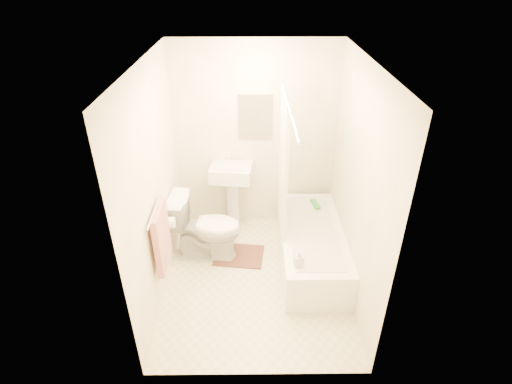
{
  "coord_description": "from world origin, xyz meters",
  "views": [
    {
      "loc": [
        -0.03,
        -3.39,
        3.17
      ],
      "look_at": [
        0.0,
        0.25,
        1.0
      ],
      "focal_mm": 28.0,
      "sensor_mm": 36.0,
      "label": 1
    }
  ],
  "objects_px": {
    "sink": "(232,193)",
    "bathtub": "(311,246)",
    "soap_bottle": "(299,259)",
    "toilet": "(206,227)",
    "bath_mat": "(239,255)"
  },
  "relations": [
    {
      "from": "soap_bottle",
      "to": "sink",
      "type": "bearing_deg",
      "value": 118.06
    },
    {
      "from": "bathtub",
      "to": "bath_mat",
      "type": "distance_m",
      "value": 0.88
    },
    {
      "from": "bath_mat",
      "to": "soap_bottle",
      "type": "xyz_separation_m",
      "value": [
        0.63,
        -0.7,
        0.54
      ]
    },
    {
      "from": "sink",
      "to": "bathtub",
      "type": "relative_size",
      "value": 0.62
    },
    {
      "from": "toilet",
      "to": "bath_mat",
      "type": "distance_m",
      "value": 0.55
    },
    {
      "from": "sink",
      "to": "soap_bottle",
      "type": "height_order",
      "value": "sink"
    },
    {
      "from": "soap_bottle",
      "to": "toilet",
      "type": "bearing_deg",
      "value": 143.82
    },
    {
      "from": "bathtub",
      "to": "bath_mat",
      "type": "height_order",
      "value": "bathtub"
    },
    {
      "from": "toilet",
      "to": "bathtub",
      "type": "height_order",
      "value": "toilet"
    },
    {
      "from": "sink",
      "to": "bath_mat",
      "type": "xyz_separation_m",
      "value": [
        0.09,
        -0.66,
        -0.49
      ]
    },
    {
      "from": "toilet",
      "to": "bathtub",
      "type": "bearing_deg",
      "value": -90.65
    },
    {
      "from": "sink",
      "to": "bathtub",
      "type": "xyz_separation_m",
      "value": [
        0.95,
        -0.76,
        -0.27
      ]
    },
    {
      "from": "toilet",
      "to": "sink",
      "type": "bearing_deg",
      "value": -18.66
    },
    {
      "from": "bath_mat",
      "to": "soap_bottle",
      "type": "distance_m",
      "value": 1.09
    },
    {
      "from": "bathtub",
      "to": "bath_mat",
      "type": "xyz_separation_m",
      "value": [
        -0.85,
        0.1,
        -0.22
      ]
    }
  ]
}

